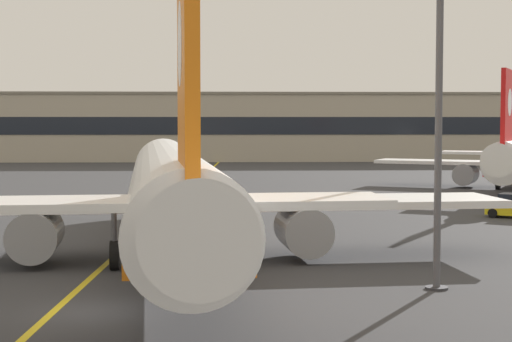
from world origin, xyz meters
TOP-DOWN VIEW (x-y plane):
  - ground_plane at (0.00, 0.00)m, footprint 400.00×400.00m
  - taxiway_centreline at (0.00, 30.00)m, footprint 9.08×179.80m
  - airliner_foreground at (2.01, 10.33)m, footprint 32.30×41.52m
  - apron_lamp_post at (12.78, 3.40)m, footprint 2.24×0.90m
  - safety_cone_by_nose_gear at (2.40, 26.82)m, footprint 0.44×0.44m
  - terminal_building at (1.60, 111.27)m, footprint 132.23×12.40m

SIDE VIEW (x-z plane):
  - ground_plane at x=0.00m, z-range 0.00..0.00m
  - taxiway_centreline at x=0.00m, z-range 0.00..0.01m
  - safety_cone_by_nose_gear at x=2.40m, z-range -0.02..0.53m
  - airliner_foreground at x=2.01m, z-range -2.46..9.19m
  - terminal_building at x=1.60m, z-range 0.01..11.20m
  - apron_lamp_post at x=12.78m, z-range 0.30..12.42m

